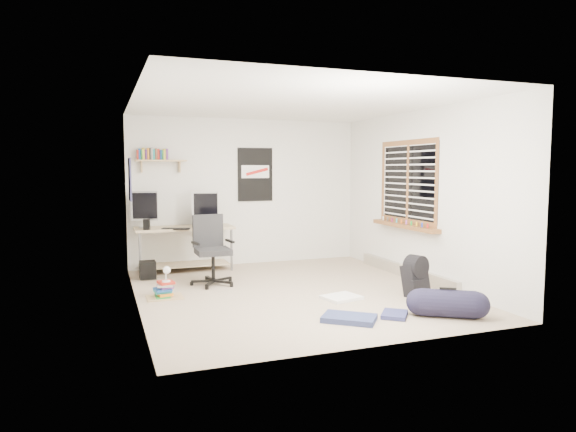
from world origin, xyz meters
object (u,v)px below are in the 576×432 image
object	(u,v)px
office_chair	(213,251)
duffel_bag	(447,305)
backpack	(416,281)
desk	(184,248)
book_stack	(164,286)

from	to	relation	value
office_chair	duffel_bag	bearing A→B (deg)	-56.84
duffel_bag	office_chair	bearing A→B (deg)	163.45
office_chair	backpack	world-z (taller)	office_chair
office_chair	backpack	xyz separation A→B (m)	(2.33, -1.55, -0.29)
duffel_bag	backpack	bearing A→B (deg)	110.06
desk	book_stack	distance (m)	1.81
desk	backpack	bearing A→B (deg)	-43.49
backpack	desk	bearing A→B (deg)	115.45
desk	book_stack	bearing A→B (deg)	-103.35
backpack	book_stack	size ratio (longest dim) A/B	0.96
desk	office_chair	distance (m)	1.22
office_chair	book_stack	xyz separation A→B (m)	(-0.74, -0.53, -0.34)
desk	duffel_bag	size ratio (longest dim) A/B	2.56
backpack	book_stack	world-z (taller)	backpack
desk	backpack	size ratio (longest dim) A/B	3.61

